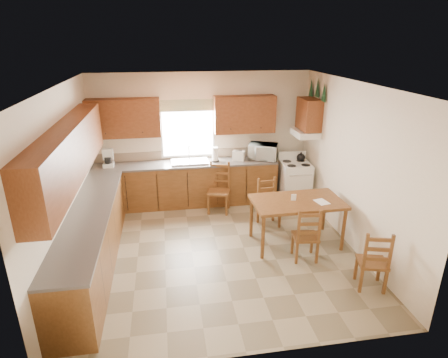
{
  "coord_description": "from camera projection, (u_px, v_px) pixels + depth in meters",
  "views": [
    {
      "loc": [
        -0.77,
        -5.38,
        3.35
      ],
      "look_at": [
        0.15,
        0.3,
        1.15
      ],
      "focal_mm": 30.0,
      "sensor_mm": 36.0,
      "label": 1
    }
  ],
  "objects": [
    {
      "name": "pine_decal_b",
      "position": [
        318.0,
        87.0,
        7.26
      ],
      "size": [
        0.22,
        0.22,
        0.36
      ],
      "primitive_type": "cone",
      "color": "#1C4729",
      "rests_on": "wall_right"
    },
    {
      "name": "dining_table",
      "position": [
        296.0,
        222.0,
        6.35
      ],
      "size": [
        1.51,
        0.89,
        0.8
      ],
      "primitive_type": "cube",
      "rotation": [
        0.0,
        0.0,
        0.02
      ],
      "color": "brown",
      "rests_on": "floor"
    },
    {
      "name": "range_hood",
      "position": [
        305.0,
        133.0,
        7.55
      ],
      "size": [
        0.44,
        0.62,
        0.12
      ],
      "primitive_type": "cube",
      "color": "white",
      "rests_on": "wall_right"
    },
    {
      "name": "chair_near_right",
      "position": [
        373.0,
        259.0,
        5.2
      ],
      "size": [
        0.47,
        0.45,
        0.92
      ],
      "primitive_type": "cube",
      "rotation": [
        0.0,
        0.0,
        2.88
      ],
      "color": "brown",
      "rests_on": "floor"
    },
    {
      "name": "ceiling",
      "position": [
        217.0,
        85.0,
        5.31
      ],
      "size": [
        4.5,
        4.5,
        0.0
      ],
      "primitive_type": "plane",
      "color": "brown",
      "rests_on": "floor"
    },
    {
      "name": "chair_far_right",
      "position": [
        269.0,
        203.0,
        6.94
      ],
      "size": [
        0.41,
        0.4,
        0.89
      ],
      "primitive_type": "cube",
      "rotation": [
        0.0,
        0.0,
        0.12
      ],
      "color": "brown",
      "rests_on": "floor"
    },
    {
      "name": "window_valance",
      "position": [
        187.0,
        105.0,
        7.51
      ],
      "size": [
        1.19,
        0.01,
        0.24
      ],
      "primitive_type": "cube",
      "color": "#55763F",
      "rests_on": "wall_back"
    },
    {
      "name": "pine_decal_c",
      "position": [
        311.0,
        87.0,
        7.57
      ],
      "size": [
        0.22,
        0.22,
        0.36
      ],
      "primitive_type": "cone",
      "color": "#1C4729",
      "rests_on": "wall_right"
    },
    {
      "name": "paper_towel",
      "position": [
        215.0,
        154.0,
        7.72
      ],
      "size": [
        0.14,
        0.14,
        0.3
      ],
      "primitive_type": "cylinder",
      "rotation": [
        0.0,
        0.0,
        0.13
      ],
      "color": "white",
      "rests_on": "counter_back"
    },
    {
      "name": "wall_right",
      "position": [
        353.0,
        167.0,
        6.12
      ],
      "size": [
        4.5,
        4.5,
        0.0
      ],
      "primitive_type": "plane",
      "color": "beige",
      "rests_on": "floor"
    },
    {
      "name": "backsplash",
      "position": [
        185.0,
        154.0,
        7.92
      ],
      "size": [
        3.75,
        0.01,
        0.18
      ],
      "primitive_type": "cube",
      "color": "gray",
      "rests_on": "counter_back"
    },
    {
      "name": "upper_cab_back_left",
      "position": [
        124.0,
        118.0,
        7.3
      ],
      "size": [
        1.41,
        0.33,
        0.75
      ],
      "primitive_type": "cube",
      "color": "brown",
      "rests_on": "wall_back"
    },
    {
      "name": "pine_decal_a",
      "position": [
        324.0,
        92.0,
        6.98
      ],
      "size": [
        0.22,
        0.22,
        0.36
      ],
      "primitive_type": "cone",
      "color": "#1C4729",
      "rests_on": "wall_right"
    },
    {
      "name": "wall_left",
      "position": [
        65.0,
        183.0,
        5.45
      ],
      "size": [
        4.5,
        4.5,
        0.0
      ],
      "primitive_type": "plane",
      "color": "beige",
      "rests_on": "floor"
    },
    {
      "name": "chair_near_left",
      "position": [
        306.0,
        233.0,
        5.88
      ],
      "size": [
        0.42,
        0.4,
        0.91
      ],
      "primitive_type": "cube",
      "rotation": [
        0.0,
        0.0,
        3.03
      ],
      "color": "brown",
      "rests_on": "floor"
    },
    {
      "name": "chair_far_left",
      "position": [
        219.0,
        188.0,
        7.48
      ],
      "size": [
        0.52,
        0.51,
        1.01
      ],
      "primitive_type": "cube",
      "rotation": [
        0.0,
        0.0,
        -0.29
      ],
      "color": "brown",
      "rests_on": "floor"
    },
    {
      "name": "wall_back",
      "position": [
        202.0,
        138.0,
        7.86
      ],
      "size": [
        4.5,
        4.5,
        0.0
      ],
      "primitive_type": "plane",
      "color": "beige",
      "rests_on": "floor"
    },
    {
      "name": "toaster",
      "position": [
        239.0,
        156.0,
        7.81
      ],
      "size": [
        0.28,
        0.24,
        0.2
      ],
      "primitive_type": "cube",
      "rotation": [
        0.0,
        0.0,
        -0.43
      ],
      "color": "white",
      "rests_on": "counter_back"
    },
    {
      "name": "stove",
      "position": [
        295.0,
        184.0,
        7.9
      ],
      "size": [
        0.63,
        0.65,
        0.87
      ],
      "primitive_type": "cube",
      "rotation": [
        0.0,
        0.0,
        -0.07
      ],
      "color": "white",
      "rests_on": "floor"
    },
    {
      "name": "lower_cab_back",
      "position": [
        187.0,
        184.0,
        7.85
      ],
      "size": [
        3.75,
        0.6,
        0.88
      ],
      "primitive_type": "cube",
      "color": "brown",
      "rests_on": "floor"
    },
    {
      "name": "upper_cab_back_right",
      "position": [
        244.0,
        114.0,
        7.66
      ],
      "size": [
        1.25,
        0.33,
        0.75
      ],
      "primitive_type": "cube",
      "color": "brown",
      "rests_on": "wall_back"
    },
    {
      "name": "lower_cab_left",
      "position": [
        93.0,
        241.0,
        5.68
      ],
      "size": [
        0.6,
        3.6,
        0.88
      ],
      "primitive_type": "cube",
      "color": "brown",
      "rests_on": "floor"
    },
    {
      "name": "counter_left",
      "position": [
        89.0,
        214.0,
        5.52
      ],
      "size": [
        0.63,
        3.6,
        0.04
      ],
      "primitive_type": "cube",
      "color": "#544E49",
      "rests_on": "lower_cab_left"
    },
    {
      "name": "microwave",
      "position": [
        263.0,
        151.0,
        7.87
      ],
      "size": [
        0.65,
        0.57,
        0.33
      ],
      "primitive_type": "imported",
      "rotation": [
        0.0,
        0.0,
        -0.39
      ],
      "color": "white",
      "rests_on": "counter_back"
    },
    {
      "name": "table_card",
      "position": [
        294.0,
        197.0,
        6.19
      ],
      "size": [
        0.08,
        0.03,
        0.11
      ],
      "primitive_type": "cube",
      "rotation": [
        0.0,
        0.0,
        -0.19
      ],
      "color": "white",
      "rests_on": "dining_table"
    },
    {
      "name": "table_paper",
      "position": [
        322.0,
        202.0,
        6.15
      ],
      "size": [
        0.24,
        0.28,
        0.0
      ],
      "primitive_type": "cube",
      "rotation": [
        0.0,
        0.0,
        0.23
      ],
      "color": "white",
      "rests_on": "dining_table"
    },
    {
      "name": "floor",
      "position": [
        218.0,
        250.0,
        6.27
      ],
      "size": [
        4.5,
        4.5,
        0.0
      ],
      "primitive_type": "plane",
      "color": "#887959",
      "rests_on": "ground"
    },
    {
      "name": "wall_front",
      "position": [
        250.0,
        251.0,
        3.71
      ],
      "size": [
        4.5,
        4.5,
        0.0
      ],
      "primitive_type": "plane",
      "color": "beige",
      "rests_on": "floor"
    },
    {
      "name": "coffeemaker",
      "position": [
        108.0,
        159.0,
        7.4
      ],
      "size": [
        0.24,
        0.27,
        0.32
      ],
      "primitive_type": "cube",
      "rotation": [
        0.0,
        0.0,
        -0.28
      ],
      "color": "white",
      "rests_on": "counter_back"
    },
    {
      "name": "window_pane",
      "position": [
        188.0,
        130.0,
        7.71
      ],
      "size": [
        1.05,
        0.01,
        1.1
      ],
      "primitive_type": "cube",
      "color": "white",
      "rests_on": "wall_back"
    },
    {
      "name": "upper_cab_stove",
      "position": [
        309.0,
        114.0,
        7.42
      ],
      "size": [
        0.33,
        0.62,
        0.62
      ],
      "primitive_type": "cube",
      "color": "brown",
      "rests_on": "wall_right"
    },
    {
      "name": "sink_basin",
      "position": [
        190.0,
        162.0,
        7.69
      ],
      "size": [
        0.75,
        0.45,
        0.04
      ],
      "primitive_type": "cube",
      "color": "silver",
      "rests_on": "counter_back"
    },
    {
      "name": "upper_cab_left",
      "position": [
        70.0,
        152.0,
        5.16
      ],
      "size": [
        0.33,
        3.6,
        0.75
      ],
      "primitive_type": "cube",
      "color": "brown",
      "rests_on": "wall_left"
    },
    {
      "name": "window_frame",
      "position": [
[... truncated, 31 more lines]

